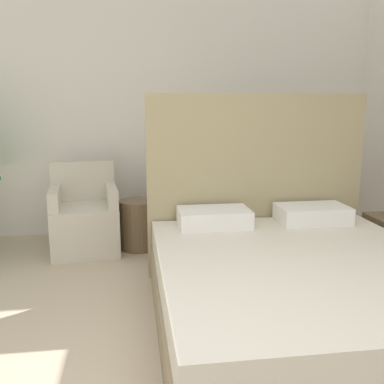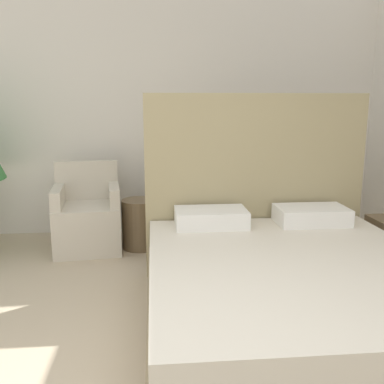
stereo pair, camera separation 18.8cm
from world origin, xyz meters
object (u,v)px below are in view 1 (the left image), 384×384
object	(u,v)px
armchair_near_window_left	(85,223)
bed	(295,283)
armchair_near_window_right	(190,219)
side_table	(138,224)

from	to	relation	value
armchair_near_window_left	bed	bearing A→B (deg)	-54.42
armchair_near_window_right	bed	bearing A→B (deg)	-77.95
armchair_near_window_right	side_table	bearing A→B (deg)	176.12
armchair_near_window_right	side_table	distance (m)	0.55
side_table	armchair_near_window_left	bearing A→B (deg)	-179.42
side_table	armchair_near_window_right	bearing A→B (deg)	-0.57
bed	side_table	world-z (taller)	bed
bed	side_table	xyz separation A→B (m)	(-1.03, 1.77, -0.05)
armchair_near_window_right	armchair_near_window_left	bearing A→B (deg)	176.70
bed	armchair_near_window_right	size ratio (longest dim) A/B	2.42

